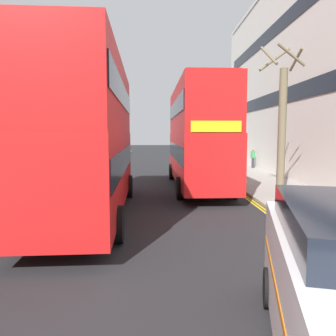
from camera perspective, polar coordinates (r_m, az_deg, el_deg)
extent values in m
cube|color=#9E9991|center=(18.02, 19.06, -3.80)|extent=(4.00, 80.00, 0.14)
cube|color=#9E9991|center=(18.17, -23.15, -3.88)|extent=(4.00, 80.00, 0.14)
cube|color=yellow|center=(15.51, 14.34, -5.44)|extent=(0.10, 56.00, 0.01)
cube|color=yellow|center=(15.47, 13.76, -5.46)|extent=(0.10, 56.00, 0.01)
cube|color=red|center=(12.55, -13.19, -0.02)|extent=(2.99, 10.90, 2.60)
cube|color=red|center=(12.56, -13.47, 11.64)|extent=(2.93, 10.68, 2.50)
cube|color=black|center=(12.53, -13.22, 1.35)|extent=(3.00, 10.47, 0.84)
cube|color=black|center=(12.57, -13.48, 12.09)|extent=(2.98, 10.26, 0.80)
cube|color=yellow|center=(17.83, -10.56, 6.72)|extent=(2.00, 0.15, 0.44)
cube|color=maroon|center=(12.76, -13.61, 17.45)|extent=(2.69, 9.81, 0.10)
cylinder|color=black|center=(16.20, -15.59, -3.14)|extent=(0.35, 1.05, 1.04)
cylinder|color=black|center=(15.89, -6.71, -3.13)|extent=(0.35, 1.05, 1.04)
cylinder|color=black|center=(9.87, -23.43, -9.15)|extent=(0.35, 1.05, 1.04)
cylinder|color=black|center=(9.35, -8.61, -9.55)|extent=(0.35, 1.05, 1.04)
cube|color=red|center=(18.55, 5.07, 1.97)|extent=(2.72, 10.85, 2.60)
cube|color=red|center=(18.55, 5.14, 9.85)|extent=(2.67, 10.63, 2.50)
cube|color=black|center=(18.53, 5.08, 2.89)|extent=(2.75, 10.42, 0.84)
cube|color=black|center=(18.56, 5.15, 10.16)|extent=(2.73, 10.20, 0.80)
cube|color=yellow|center=(13.20, 8.28, 7.09)|extent=(2.00, 0.10, 0.44)
cube|color=maroon|center=(18.69, 5.18, 13.83)|extent=(2.45, 9.76, 0.10)
cylinder|color=black|center=(15.65, 11.23, -3.35)|extent=(0.32, 1.05, 1.04)
cylinder|color=black|center=(15.24, 2.05, -3.48)|extent=(0.32, 1.05, 1.04)
cylinder|color=black|center=(22.14, 7.09, -0.60)|extent=(0.32, 1.05, 1.04)
cylinder|color=black|center=(21.86, 0.62, -0.64)|extent=(0.32, 1.05, 1.04)
cylinder|color=black|center=(6.35, 17.19, -19.12)|extent=(0.38, 0.71, 0.68)
cylinder|color=#2D2D38|center=(28.84, 14.39, 0.85)|extent=(0.22, 0.22, 0.85)
cube|color=#338C4C|center=(28.79, 14.43, 2.24)|extent=(0.34, 0.22, 0.56)
sphere|color=#9E7051|center=(28.76, 14.45, 3.02)|extent=(0.20, 0.20, 0.20)
cylinder|color=#6B6047|center=(40.18, 8.65, 5.66)|extent=(0.29, 0.29, 5.52)
cylinder|color=#6B6047|center=(40.24, 9.39, 10.05)|extent=(0.39, 0.98, 0.74)
cylinder|color=#6B6047|center=(40.70, 8.84, 9.97)|extent=(0.87, 0.44, 0.67)
cylinder|color=#6B6047|center=(40.37, 8.14, 10.00)|extent=(0.43, 0.85, 0.66)
cylinder|color=#6B6047|center=(39.86, 8.31, 10.16)|extent=(0.88, 0.83, 0.81)
cylinder|color=#6B6047|center=(39.88, 9.03, 10.09)|extent=(0.97, 0.40, 0.73)
cylinder|color=#6B6047|center=(16.03, 19.00, 5.69)|extent=(0.36, 0.36, 5.79)
cylinder|color=#6B6047|center=(16.59, 21.17, 16.98)|extent=(0.19, 1.13, 0.84)
cylinder|color=#6B6047|center=(17.04, 17.88, 17.35)|extent=(1.57, 0.49, 1.16)
cylinder|color=#6B6047|center=(16.06, 16.96, 18.05)|extent=(0.35, 1.54, 1.13)
cylinder|color=#6B6047|center=(15.84, 20.48, 17.80)|extent=(1.31, 0.26, 0.96)
cylinder|color=#6B6047|center=(33.95, 7.81, 5.74)|extent=(0.29, 0.29, 5.62)
cylinder|color=#6B6047|center=(34.26, 9.15, 11.31)|extent=(0.17, 1.55, 1.13)
cylinder|color=#6B6047|center=(34.76, 7.15, 11.29)|extent=(1.51, 0.79, 1.18)
cylinder|color=#6B6047|center=(33.63, 7.70, 11.10)|extent=(0.96, 0.49, 0.75)
cube|color=black|center=(27.40, 17.42, 21.38)|extent=(0.04, 24.64, 1.00)
cube|color=black|center=(26.48, 17.09, 11.06)|extent=(0.04, 24.64, 1.00)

